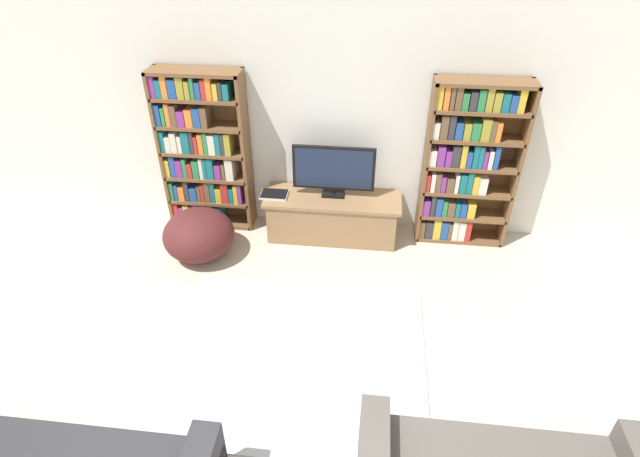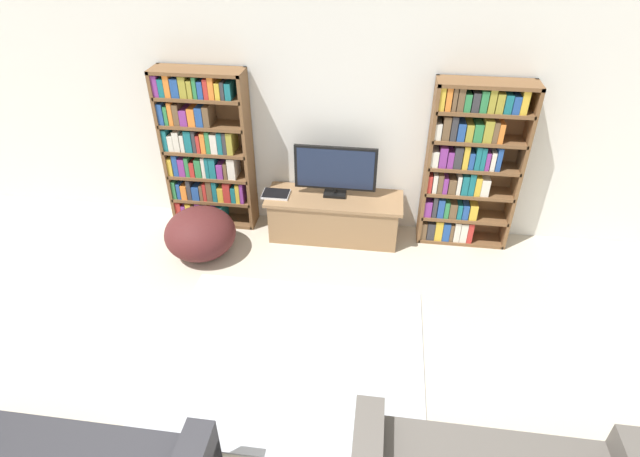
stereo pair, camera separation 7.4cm
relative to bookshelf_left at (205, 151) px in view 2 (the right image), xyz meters
The scene contains 8 objects.
wall_back 1.47m from the bookshelf_left, ahead, with size 8.80×0.06×2.60m.
bookshelf_left is the anchor object (origin of this frame).
bookshelf_right 2.79m from the bookshelf_left, ahead, with size 0.95×0.30×1.78m.
tv_stand 1.59m from the bookshelf_left, ahead, with size 1.48×0.52×0.50m.
television 1.45m from the bookshelf_left, ahead, with size 0.87×0.16×0.57m.
laptop 0.91m from the bookshelf_left, 12.07° to the right, with size 0.29×0.22×0.03m.
area_rug 2.50m from the bookshelf_left, 56.42° to the right, with size 2.19×1.85×0.02m.
beanbag_ottoman 0.92m from the bookshelf_left, 82.35° to the right, with size 0.74×0.74×0.52m, color #4C1E1E.
Camera 2 is at (0.52, -0.70, 3.26)m, focal length 28.00 mm.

